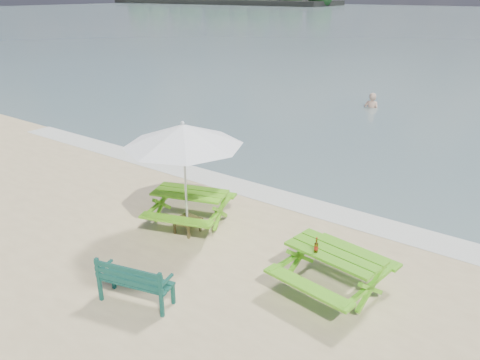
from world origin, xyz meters
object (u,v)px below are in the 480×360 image
Objects in this scene: patio_umbrella at (183,135)px; park_bench at (137,289)px; beer_bottle at (316,247)px; side_table at (187,225)px; picnic_table_left at (190,208)px; swimmer at (371,113)px; picnic_table_right at (333,272)px.

park_bench is at bearing -67.68° from patio_umbrella.
beer_bottle is at bearing 41.79° from park_bench.
park_bench is 4.96× the size of beer_bottle.
patio_umbrella is at bearing 180.00° from side_table.
patio_umbrella is at bearing -57.73° from picnic_table_left.
park_bench is (1.17, -2.65, -0.13)m from picnic_table_left.
picnic_table_left is 13.01m from swimmer.
picnic_table_left is at bearing 122.27° from side_table.
picnic_table_right is at bearing -1.39° from side_table.
swimmer is (-1.15, 13.33, -2.42)m from patio_umbrella.
patio_umbrella is at bearing 174.61° from beer_bottle.
picnic_table_left is 8.18× the size of beer_bottle.
side_table is at bearing -57.73° from picnic_table_left.
side_table is 13.39m from swimmer.
picnic_table_right is 0.80× the size of patio_umbrella.
side_table is at bearing -85.07° from swimmer.
side_table is (-3.41, 0.08, -0.21)m from picnic_table_right.
swimmer is at bearing 108.76° from picnic_table_right.
side_table is (-0.94, 2.28, -0.07)m from park_bench.
patio_umbrella is (-3.41, 0.08, 1.79)m from picnic_table_right.
park_bench reaches higher than picnic_table_left.
patio_umbrella reaches higher than swimmer.
park_bench reaches higher than picnic_table_right.
picnic_table_right is (3.64, -0.45, 0.01)m from picnic_table_left.
picnic_table_right reaches higher than side_table.
beer_bottle is 0.15× the size of swimmer.
patio_umbrella is 3.43m from beer_bottle.
picnic_table_right is at bearing -7.07° from picnic_table_left.
park_bench is 2.66× the size of side_table.
picnic_table_right is 14.18m from swimmer.
picnic_table_left is 2.90m from park_bench.
park_bench is at bearing -67.68° from side_table.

